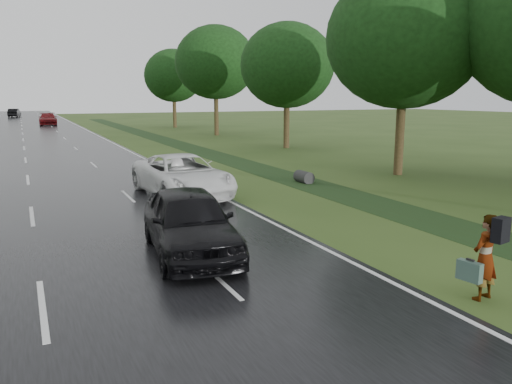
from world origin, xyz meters
name	(u,v)px	position (x,y,z in m)	size (l,w,h in m)	color
ground	(43,310)	(0.00, 0.00, 0.00)	(220.00, 220.00, 0.00)	#2F4719
road	(23,136)	(0.00, 45.00, 0.02)	(14.00, 180.00, 0.04)	black
edge_stripe_east	(94,134)	(6.75, 45.00, 0.04)	(0.12, 180.00, 0.01)	silver
center_line	(23,136)	(0.00, 45.00, 0.04)	(0.12, 180.00, 0.01)	silver
drainage_ditch	(232,160)	(11.50, 18.71, 0.04)	(2.20, 120.00, 0.56)	#1E3012
tree_east_b	(405,37)	(17.00, 10.00, 6.68)	(7.60, 7.60, 10.11)	#372B16
tree_east_c	(287,65)	(18.20, 24.00, 6.14)	(7.00, 7.00, 9.29)	#372B16
tree_east_d	(216,62)	(17.80, 38.00, 7.15)	(8.00, 8.00, 10.76)	#372B16
tree_east_f	(173,76)	(17.50, 52.00, 6.37)	(7.20, 7.20, 9.62)	#372B16
pedestrian	(485,256)	(7.81, -3.09, 0.88)	(0.85, 0.65, 1.71)	#A5998C
white_pickup	(182,175)	(5.50, 9.23, 0.84)	(2.67, 5.79, 1.61)	white
dark_sedan	(190,222)	(3.50, 2.00, 0.86)	(1.93, 4.81, 1.64)	black
far_car_red	(48,119)	(3.31, 64.24, 0.84)	(2.25, 5.53, 1.60)	maroon
far_car_dark	(14,113)	(-1.00, 94.17, 0.82)	(1.64, 4.70, 1.55)	black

